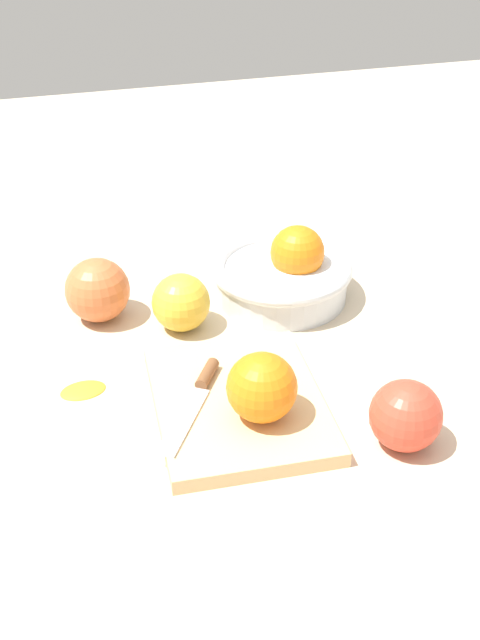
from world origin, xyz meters
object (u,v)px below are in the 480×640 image
knife (198,393)px  apple_front_left (181,303)px  bowl (283,273)px  cutting_board (238,403)px  orange_on_board (263,387)px  apple_back_right (406,415)px  apple_front_left_2 (97,290)px

knife → apple_front_left: (-0.17, 0.02, 0.01)m
bowl → cutting_board: 0.25m
orange_on_board → bowl: bearing=156.0°
bowl → apple_back_right: bowl is taller
cutting_board → orange_on_board: orange_on_board is taller
bowl → orange_on_board: size_ratio=2.57×
bowl → apple_front_left_2: (-0.02, -0.25, 0.01)m
orange_on_board → cutting_board: bearing=-158.1°
apple_back_right → apple_front_left_2: (-0.33, -0.26, 0.00)m
apple_front_left → orange_on_board: bearing=9.5°
cutting_board → apple_back_right: size_ratio=3.03×
bowl → cutting_board: size_ratio=0.84×
apple_back_right → apple_front_left: size_ratio=1.01×
knife → apple_front_left: 0.17m
orange_on_board → apple_front_left: orange_on_board is taller
knife → apple_back_right: apple_back_right is taller
orange_on_board → apple_front_left: 0.22m
apple_back_right → orange_on_board: bearing=-116.2°
cutting_board → apple_front_left_2: bearing=-153.1°
bowl → knife: size_ratio=1.37×
knife → apple_front_left: apple_front_left is taller
knife → cutting_board: bearing=72.7°
bowl → apple_front_left_2: bearing=-93.8°
bowl → apple_back_right: 0.32m
orange_on_board → knife: (-0.05, -0.06, -0.03)m
apple_front_left_2 → bowl: bearing=86.2°
orange_on_board → apple_back_right: size_ratio=0.99×
knife → bowl: bearing=140.1°
cutting_board → apple_front_left: 0.18m
bowl → apple_back_right: size_ratio=2.54×
cutting_board → bowl: bearing=149.4°
bowl → orange_on_board: 0.28m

